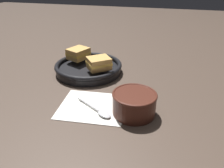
{
  "coord_description": "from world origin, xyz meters",
  "views": [
    {
      "loc": [
        0.18,
        -0.63,
        0.4
      ],
      "look_at": [
        0.01,
        0.02,
        0.04
      ],
      "focal_mm": 35.0,
      "sensor_mm": 36.0,
      "label": 1
    }
  ],
  "objects_px": {
    "spoon": "(100,111)",
    "skillet": "(88,67)",
    "soup_bowl": "(134,102)",
    "sandwich_near_right": "(99,63)",
    "sandwich_near_left": "(78,53)"
  },
  "relations": [
    {
      "from": "spoon",
      "to": "sandwich_near_right",
      "type": "xyz_separation_m",
      "value": [
        -0.08,
        0.24,
        0.06
      ]
    },
    {
      "from": "skillet",
      "to": "soup_bowl",
      "type": "bearing_deg",
      "value": -46.49
    },
    {
      "from": "spoon",
      "to": "skillet",
      "type": "relative_size",
      "value": 0.37
    },
    {
      "from": "spoon",
      "to": "skillet",
      "type": "xyz_separation_m",
      "value": [
        -0.14,
        0.28,
        0.01
      ]
    },
    {
      "from": "soup_bowl",
      "to": "spoon",
      "type": "distance_m",
      "value": 0.11
    },
    {
      "from": "skillet",
      "to": "sandwich_near_left",
      "type": "bearing_deg",
      "value": 146.29
    },
    {
      "from": "spoon",
      "to": "skillet",
      "type": "height_order",
      "value": "skillet"
    },
    {
      "from": "spoon",
      "to": "sandwich_near_left",
      "type": "distance_m",
      "value": 0.38
    },
    {
      "from": "soup_bowl",
      "to": "skillet",
      "type": "relative_size",
      "value": 0.36
    },
    {
      "from": "sandwich_near_left",
      "to": "spoon",
      "type": "bearing_deg",
      "value": -58.24
    },
    {
      "from": "spoon",
      "to": "skillet",
      "type": "distance_m",
      "value": 0.31
    },
    {
      "from": "sandwich_near_left",
      "to": "sandwich_near_right",
      "type": "bearing_deg",
      "value": -34.49
    },
    {
      "from": "sandwich_near_right",
      "to": "skillet",
      "type": "bearing_deg",
      "value": 144.77
    },
    {
      "from": "sandwich_near_right",
      "to": "spoon",
      "type": "bearing_deg",
      "value": -72.13
    },
    {
      "from": "soup_bowl",
      "to": "sandwich_near_right",
      "type": "xyz_separation_m",
      "value": [
        -0.18,
        0.21,
        0.02
      ]
    }
  ]
}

